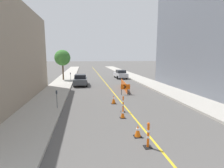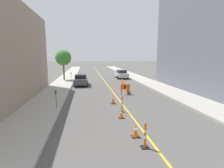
# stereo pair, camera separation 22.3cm
# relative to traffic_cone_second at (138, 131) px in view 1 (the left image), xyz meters

# --- Properties ---
(lane_stripe) EXTENTS (0.12, 68.89, 0.01)m
(lane_stripe) POSITION_rel_traffic_cone_second_xyz_m (0.62, 26.33, -0.31)
(lane_stripe) COLOR gold
(lane_stripe) RESTS_ON ground_plane
(sidewalk_left) EXTENTS (3.16, 68.89, 0.18)m
(sidewalk_left) POSITION_rel_traffic_cone_second_xyz_m (-5.98, 26.33, -0.23)
(sidewalk_left) COLOR #ADA89E
(sidewalk_left) RESTS_ON ground_plane
(sidewalk_right) EXTENTS (3.16, 68.89, 0.18)m
(sidewalk_right) POSITION_rel_traffic_cone_second_xyz_m (7.22, 26.33, -0.23)
(sidewalk_right) COLOR #ADA89E
(sidewalk_right) RESTS_ON ground_plane
(traffic_cone_second) EXTENTS (0.40, 0.40, 0.64)m
(traffic_cone_second) POSITION_rel_traffic_cone_second_xyz_m (0.00, 0.00, 0.00)
(traffic_cone_second) COLOR black
(traffic_cone_second) RESTS_ON ground_plane
(traffic_cone_third) EXTENTS (0.35, 0.35, 0.61)m
(traffic_cone_third) POSITION_rel_traffic_cone_second_xyz_m (-0.16, 2.83, -0.01)
(traffic_cone_third) COLOR black
(traffic_cone_third) RESTS_ON ground_plane
(traffic_cone_fourth) EXTENTS (0.43, 0.43, 0.75)m
(traffic_cone_fourth) POSITION_rel_traffic_cone_second_xyz_m (-0.15, 6.49, 0.06)
(traffic_cone_fourth) COLOR black
(traffic_cone_fourth) RESTS_ON ground_plane
(delineator_post_front) EXTENTS (0.35, 0.35, 1.19)m
(delineator_post_front) POSITION_rel_traffic_cone_second_xyz_m (0.13, -1.12, 0.20)
(delineator_post_front) COLOR black
(delineator_post_front) RESTS_ON ground_plane
(delineator_post_rear) EXTENTS (0.30, 0.30, 1.22)m
(delineator_post_rear) POSITION_rel_traffic_cone_second_xyz_m (0.15, 4.08, 0.21)
(delineator_post_rear) COLOR black
(delineator_post_rear) RESTS_ON ground_plane
(arrow_barricade_primary) EXTENTS (1.01, 0.13, 1.13)m
(arrow_barricade_primary) POSITION_rel_traffic_cone_second_xyz_m (1.72, 9.92, 0.48)
(arrow_barricade_primary) COLOR #EF560C
(arrow_barricade_primary) RESTS_ON ground_plane
(safety_mesh_fence) EXTENTS (0.67, 6.14, 0.97)m
(safety_mesh_fence) POSITION_rel_traffic_cone_second_xyz_m (2.28, 12.96, 0.17)
(safety_mesh_fence) COLOR #EF560C
(safety_mesh_fence) RESTS_ON ground_plane
(parked_car_curb_near) EXTENTS (1.94, 4.32, 1.59)m
(parked_car_curb_near) POSITION_rel_traffic_cone_second_xyz_m (-3.18, 16.86, 0.49)
(parked_car_curb_near) COLOR #474C51
(parked_car_curb_near) RESTS_ON ground_plane
(parked_car_curb_mid) EXTENTS (2.02, 4.39, 1.59)m
(parked_car_curb_mid) POSITION_rel_traffic_cone_second_xyz_m (4.17, 23.94, 0.49)
(parked_car_curb_mid) COLOR #B7B7BC
(parked_car_curb_mid) RESTS_ON ground_plane
(parking_meter_near_curb) EXTENTS (0.12, 0.11, 1.39)m
(parking_meter_near_curb) POSITION_rel_traffic_cone_second_xyz_m (-4.75, 5.28, 0.84)
(parking_meter_near_curb) COLOR #4C4C51
(parking_meter_near_curb) RESTS_ON sidewalk_left
(parking_meter_far_curb) EXTENTS (0.12, 0.11, 1.45)m
(parking_meter_far_curb) POSITION_rel_traffic_cone_second_xyz_m (-4.75, 19.61, 0.88)
(parking_meter_far_curb) COLOR #4C4C51
(parking_meter_far_curb) RESTS_ON sidewalk_left
(street_tree_left_near) EXTENTS (2.62, 2.62, 5.02)m
(street_tree_left_near) POSITION_rel_traffic_cone_second_xyz_m (-6.14, 22.19, 3.55)
(street_tree_left_near) COLOR #4C3823
(street_tree_left_near) RESTS_ON sidewalk_left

